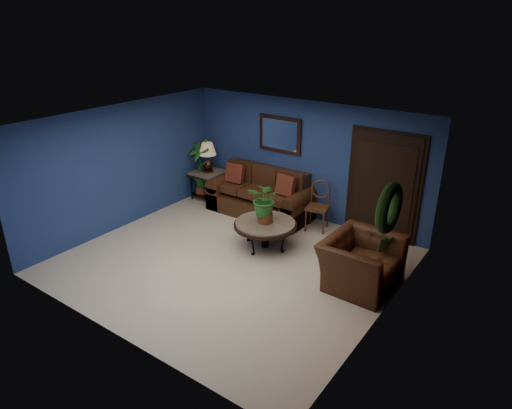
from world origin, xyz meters
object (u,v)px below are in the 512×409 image
Objects in this scene: coffee_table at (265,225)px; table_lamp at (208,154)px; sofa at (262,198)px; armchair at (361,262)px; side_chair at (319,202)px; end_table at (209,178)px.

coffee_table is 2.83m from table_lamp.
armchair is at bearing -26.11° from sofa.
side_chair is 2.16m from armchair.
armchair is (4.45, -1.40, -0.69)m from table_lamp.
end_table is (-2.47, 1.23, 0.06)m from coffee_table.
side_chair is 0.81× the size of armchair.
side_chair reaches higher than coffee_table.
side_chair is at bearing 72.54° from coffee_table.
coffee_table is 1.62× the size of end_table.
table_lamp is (-1.51, -0.04, 0.76)m from sofa.
coffee_table is at bearing -26.60° from table_lamp.
side_chair is at bearing 1.44° from end_table.
sofa is 1.69m from table_lamp.
end_table is 0.59m from table_lamp.
sofa is 3.42× the size of table_lamp.
coffee_table is 1.77× the size of table_lamp.
table_lamp is at bearing -135.00° from end_table.
end_table is at bearing 153.40° from coffee_table.
end_table is at bearing 45.00° from table_lamp.
sofa is 1.83× the size of armchair.
sofa reaches higher than coffee_table.
table_lamp reaches higher than end_table.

